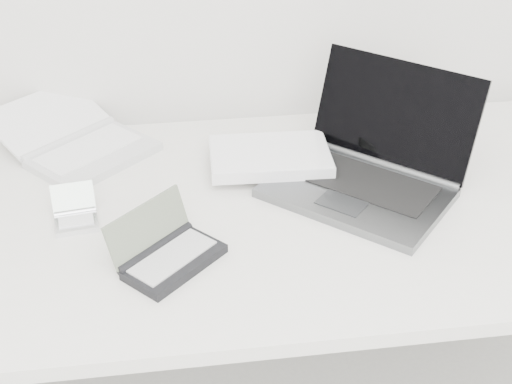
{
  "coord_description": "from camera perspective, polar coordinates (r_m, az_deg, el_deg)",
  "views": [
    {
      "loc": [
        -0.19,
        0.34,
        1.55
      ],
      "look_at": [
        -0.03,
        1.51,
        0.79
      ],
      "focal_mm": 50.0,
      "sensor_mm": 36.0,
      "label": 1
    }
  ],
  "objects": [
    {
      "name": "laptop_large",
      "position": [
        1.54,
        6.36,
        2.17
      ],
      "size": [
        0.57,
        0.49,
        0.24
      ],
      "rotation": [
        0.0,
        0.0,
        -0.73
      ],
      "color": "slate",
      "rests_on": "desk"
    },
    {
      "name": "netbook_open_white",
      "position": [
        1.7,
        -13.95,
        3.75
      ],
      "size": [
        0.42,
        0.43,
        0.08
      ],
      "rotation": [
        0.0,
        0.0,
        0.73
      ],
      "color": "silver",
      "rests_on": "desk"
    },
    {
      "name": "desk",
      "position": [
        1.5,
        0.93,
        -2.51
      ],
      "size": [
        1.6,
        0.8,
        0.73
      ],
      "color": "white",
      "rests_on": "ground"
    },
    {
      "name": "palmtop_charcoal",
      "position": [
        1.32,
        -7.15,
        -4.84
      ],
      "size": [
        0.22,
        0.22,
        0.1
      ],
      "rotation": [
        0.0,
        0.0,
        0.75
      ],
      "color": "black",
      "rests_on": "desk"
    },
    {
      "name": "pda_silver",
      "position": [
        1.46,
        -14.24,
        -1.87
      ],
      "size": [
        0.1,
        0.11,
        0.07
      ],
      "rotation": [
        0.0,
        0.0,
        0.13
      ],
      "color": "silver",
      "rests_on": "desk"
    }
  ]
}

